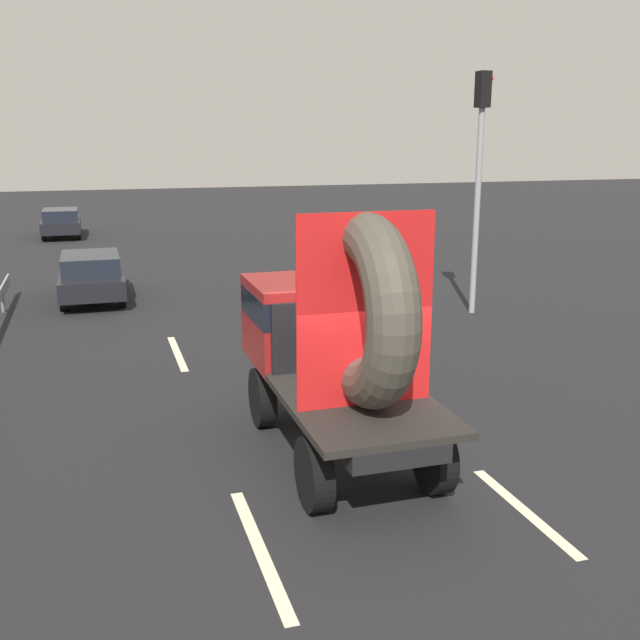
# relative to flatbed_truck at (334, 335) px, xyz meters

# --- Properties ---
(ground_plane) EXTENTS (120.00, 120.00, 0.00)m
(ground_plane) POSITION_rel_flatbed_truck_xyz_m (0.29, -0.80, -1.83)
(ground_plane) COLOR black
(flatbed_truck) EXTENTS (2.02, 4.81, 3.80)m
(flatbed_truck) POSITION_rel_flatbed_truck_xyz_m (0.00, 0.00, 0.00)
(flatbed_truck) COLOR black
(flatbed_truck) RESTS_ON ground_plane
(distant_sedan) EXTENTS (1.79, 4.18, 1.36)m
(distant_sedan) POSITION_rel_flatbed_truck_xyz_m (-3.49, 12.29, -1.10)
(distant_sedan) COLOR black
(distant_sedan) RESTS_ON ground_plane
(traffic_light) EXTENTS (0.42, 0.36, 6.33)m
(traffic_light) POSITION_rel_flatbed_truck_xyz_m (6.46, 7.49, 2.26)
(traffic_light) COLOR gray
(traffic_light) RESTS_ON ground_plane
(lane_dash_left_near) EXTENTS (0.16, 2.95, 0.01)m
(lane_dash_left_near) POSITION_rel_flatbed_truck_xyz_m (-1.75, -2.55, -1.82)
(lane_dash_left_near) COLOR beige
(lane_dash_left_near) RESTS_ON ground_plane
(lane_dash_left_far) EXTENTS (0.16, 2.79, 0.01)m
(lane_dash_left_far) POSITION_rel_flatbed_truck_xyz_m (-1.75, 5.91, -1.82)
(lane_dash_left_far) COLOR beige
(lane_dash_left_far) RESTS_ON ground_plane
(lane_dash_right_near) EXTENTS (0.16, 2.43, 0.01)m
(lane_dash_right_near) POSITION_rel_flatbed_truck_xyz_m (1.75, -2.65, -1.82)
(lane_dash_right_near) COLOR beige
(lane_dash_right_near) RESTS_ON ground_plane
(lane_dash_right_far) EXTENTS (0.16, 2.31, 0.01)m
(lane_dash_right_far) POSITION_rel_flatbed_truck_xyz_m (1.75, 6.12, -1.82)
(lane_dash_right_far) COLOR beige
(lane_dash_right_far) RESTS_ON ground_plane
(oncoming_car) EXTENTS (1.74, 4.06, 1.32)m
(oncoming_car) POSITION_rel_flatbed_truck_xyz_m (-4.77, 27.23, -1.12)
(oncoming_car) COLOR black
(oncoming_car) RESTS_ON ground_plane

